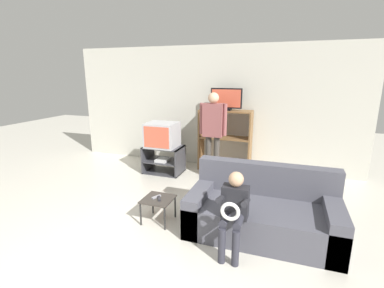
{
  "coord_description": "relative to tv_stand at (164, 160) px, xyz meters",
  "views": [
    {
      "loc": [
        1.67,
        -2.05,
        2.01
      ],
      "look_at": [
        0.22,
        2.09,
        0.9
      ],
      "focal_mm": 26.0,
      "sensor_mm": 36.0,
      "label": 1
    }
  ],
  "objects": [
    {
      "name": "media_shelf",
      "position": [
        1.16,
        0.58,
        0.38
      ],
      "size": [
        1.09,
        0.4,
        1.29
      ],
      "color": "brown",
      "rests_on": "ground_plane"
    },
    {
      "name": "tv_stand",
      "position": [
        0.0,
        0.0,
        0.0
      ],
      "size": [
        0.77,
        0.55,
        0.56
      ],
      "color": "#38383D",
      "rests_on": "ground_plane"
    },
    {
      "name": "couch",
      "position": [
        2.17,
        -1.66,
        0.0
      ],
      "size": [
        1.86,
        0.94,
        0.84
      ],
      "color": "#4C4C56",
      "rests_on": "ground_plane"
    },
    {
      "name": "wall_back",
      "position": [
        0.72,
        0.85,
        1.03
      ],
      "size": [
        6.4,
        0.06,
        2.6
      ],
      "color": "beige",
      "rests_on": "ground_plane"
    },
    {
      "name": "ground_plane",
      "position": [
        0.72,
        -2.98,
        -0.27
      ],
      "size": [
        18.0,
        18.0,
        0.0
      ],
      "primitive_type": "plane",
      "color": "beige"
    },
    {
      "name": "snack_table",
      "position": [
        0.78,
        -1.85,
        0.02
      ],
      "size": [
        0.41,
        0.41,
        0.34
      ],
      "color": "#38332D",
      "rests_on": "ground_plane"
    },
    {
      "name": "person_seated_child",
      "position": [
        1.89,
        -2.21,
        0.29
      ],
      "size": [
        0.33,
        0.43,
        0.95
      ],
      "color": "#2D2D38",
      "rests_on": "ground_plane"
    },
    {
      "name": "television_flat",
      "position": [
        1.16,
        0.56,
        1.22
      ],
      "size": [
        0.64,
        0.2,
        0.44
      ],
      "color": "black",
      "rests_on": "media_shelf"
    },
    {
      "name": "person_standing_adult",
      "position": [
        1.04,
        0.03,
        0.75
      ],
      "size": [
        0.53,
        0.2,
        1.68
      ],
      "color": "#3D3833",
      "rests_on": "ground_plane"
    },
    {
      "name": "television_main",
      "position": [
        -0.01,
        -0.02,
        0.53
      ],
      "size": [
        0.61,
        0.54,
        0.5
      ],
      "color": "#B2B2B7",
      "rests_on": "tv_stand"
    },
    {
      "name": "remote_control_black",
      "position": [
        0.8,
        -1.87,
        0.08
      ],
      "size": [
        0.1,
        0.14,
        0.02
      ],
      "primitive_type": "cube",
      "rotation": [
        0.0,
        0.0,
        0.54
      ],
      "color": "#232328",
      "rests_on": "snack_table"
    },
    {
      "name": "remote_control_white",
      "position": [
        0.74,
        -1.83,
        0.08
      ],
      "size": [
        0.09,
        0.15,
        0.02
      ],
      "primitive_type": "cube",
      "rotation": [
        0.0,
        0.0,
        -0.45
      ],
      "color": "gray",
      "rests_on": "snack_table"
    }
  ]
}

